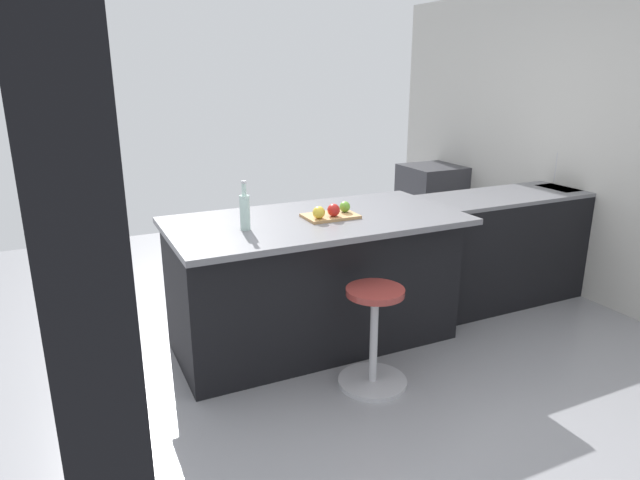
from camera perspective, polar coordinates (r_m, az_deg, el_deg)
ground_plane at (r=3.95m, az=-0.36°, el=-12.02°), size 7.25×7.25×0.00m
interior_partition_left at (r=5.19m, az=27.34°, el=8.55°), size 0.12×5.58×2.64m
sink_cabinet at (r=5.28m, az=21.32°, el=-0.05°), size 2.41×0.60×1.21m
oven_range at (r=6.40m, az=11.27°, el=3.48°), size 0.60×0.61×0.90m
kitchen_island at (r=3.98m, az=-0.60°, el=-4.14°), size 2.01×1.02×0.95m
stool_by_window at (r=3.54m, az=5.51°, el=-10.16°), size 0.44×0.44×0.65m
cutting_board at (r=3.80m, az=1.07°, el=2.46°), size 0.36×0.24×0.02m
apple_green at (r=3.87m, az=2.56°, el=3.42°), size 0.07×0.07×0.07m
apple_red at (r=3.75m, az=1.40°, el=3.08°), size 0.09×0.09×0.09m
apple_yellow at (r=3.69m, az=-0.12°, el=2.83°), size 0.08×0.08×0.08m
water_bottle at (r=3.52m, az=-7.70°, el=2.99°), size 0.06×0.06×0.31m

